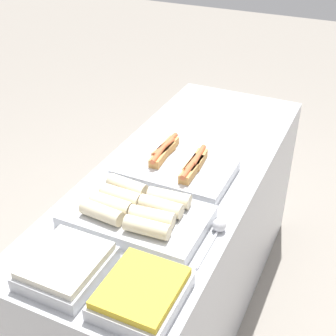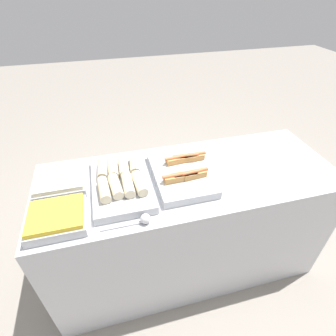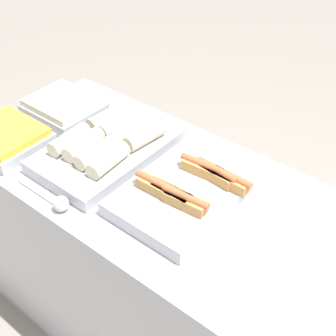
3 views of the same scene
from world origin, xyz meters
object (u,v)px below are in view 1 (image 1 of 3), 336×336
at_px(tray_side_back, 66,266).
at_px(serving_spoon_near, 218,228).
at_px(tray_wraps, 137,213).
at_px(tray_side_front, 141,293).
at_px(tray_hotdogs, 176,168).

bearing_deg(tray_side_back, serving_spoon_near, -43.22).
bearing_deg(serving_spoon_near, tray_wraps, 103.03).
bearing_deg(tray_side_front, tray_side_back, 90.00).
bearing_deg(serving_spoon_near, tray_side_front, 165.77).
distance_m(tray_wraps, tray_side_front, 0.38).
relative_size(tray_wraps, tray_side_front, 1.88).
relative_size(tray_hotdogs, serving_spoon_near, 1.95).
bearing_deg(tray_hotdogs, tray_side_front, -164.27).
xyz_separation_m(tray_hotdogs, tray_wraps, (-0.35, 0.00, 0.01)).
bearing_deg(tray_wraps, tray_side_front, -149.61).
xyz_separation_m(tray_hotdogs, tray_side_back, (-0.67, 0.08, 0.00)).
relative_size(tray_hotdogs, tray_wraps, 0.91).
height_order(tray_side_front, serving_spoon_near, tray_side_front).
bearing_deg(tray_side_back, tray_wraps, -13.56).
height_order(tray_hotdogs, tray_side_front, tray_hotdogs).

